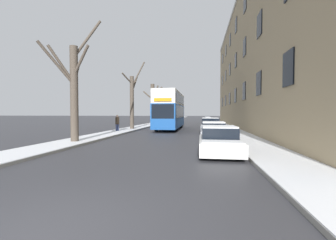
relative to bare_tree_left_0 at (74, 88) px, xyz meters
name	(u,v)px	position (x,y,z in m)	size (l,w,h in m)	color
ground_plane	(42,234)	(5.58, -10.26, -3.65)	(320.00, 320.00, 0.00)	#38383D
sidewalk_left	(168,121)	(-0.19, 42.74, -3.57)	(2.45, 130.00, 0.16)	gray
sidewalk_right	(214,121)	(11.36, 42.74, -3.57)	(2.45, 130.00, 0.16)	gray
terrace_facade_right	(273,62)	(17.08, 16.50, 4.77)	(9.10, 47.07, 16.83)	tan
bare_tree_left_0	(74,88)	(0.00, 0.00, 0.00)	(2.76, 3.49, 8.51)	#4C4238
bare_tree_left_1	(132,100)	(0.09, 12.15, -0.11)	(2.22, 2.72, 8.11)	#4C4238
bare_tree_left_2	(153,103)	(0.04, 23.71, 0.02)	(3.48, 0.96, 6.91)	#4C4238
double_decker_bus	(170,109)	(4.44, 13.77, -1.12)	(2.52, 11.35, 4.46)	#194C99
parked_car_0	(219,141)	(9.03, -2.49, -3.02)	(1.89, 4.02, 1.36)	silver
parked_car_1	(213,132)	(9.03, 2.75, -3.01)	(1.81, 3.97, 1.38)	#9EA3AD
parked_car_2	(210,126)	(9.03, 8.42, -2.94)	(1.83, 4.10, 1.54)	slate
pedestrian_left_sidewalk	(117,123)	(-0.38, 8.54, -2.66)	(0.39, 0.39, 1.80)	navy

